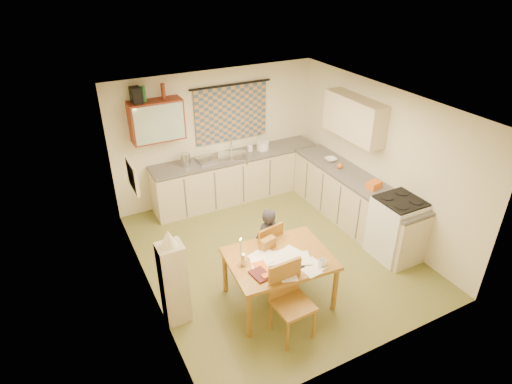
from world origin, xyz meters
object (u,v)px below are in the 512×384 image
counter_back (237,177)px  stove (396,228)px  counter_right (353,200)px  chair_far (263,258)px  person (267,243)px  shelf_stand (174,283)px  dining_table (279,279)px

counter_back → stove: size_ratio=3.24×
counter_right → chair_far: size_ratio=3.13×
chair_far → person: size_ratio=0.82×
counter_right → shelf_stand: size_ratio=2.47×
counter_right → person: size_ratio=2.57×
chair_far → dining_table: bearing=72.4°
counter_right → chair_far: 2.17m
counter_right → counter_back: bearing=129.2°
counter_back → chair_far: chair_far is taller
stove → dining_table: bearing=-178.2°
dining_table → shelf_stand: shelf_stand is taller
stove → chair_far: 2.17m
dining_table → counter_back: bearing=80.6°
dining_table → person: (0.12, 0.57, 0.19)m
stove → shelf_stand: 3.55m
person → counter_right: bearing=180.0°
stove → dining_table: (-2.17, -0.07, -0.13)m
dining_table → shelf_stand: size_ratio=1.20×
chair_far → person: person is taller
person → shelf_stand: bearing=-5.7°
counter_back → counter_right: (1.45, -1.77, -0.00)m
dining_table → chair_far: size_ratio=1.53×
counter_back → person: bearing=-104.6°
counter_back → shelf_stand: size_ratio=2.76×
person → chair_far: bearing=-51.9°
counter_right → shelf_stand: bearing=-167.1°
person → shelf_stand: 1.51m
counter_back → shelf_stand: 3.33m
counter_right → person: person is taller
dining_table → person: bearing=82.6°
stove → shelf_stand: (-3.54, 0.25, 0.09)m
chair_far → person: 0.29m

